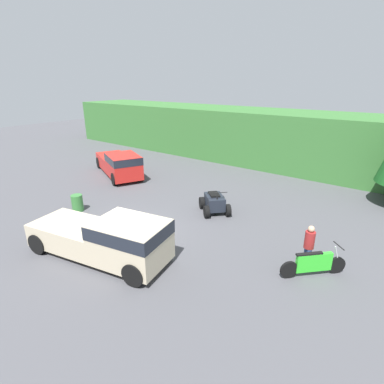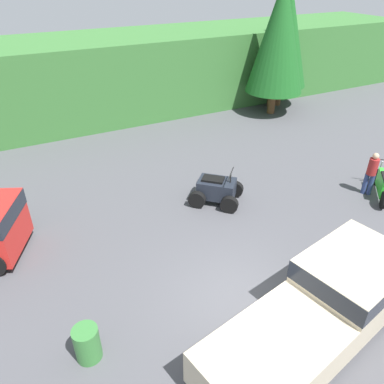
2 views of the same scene
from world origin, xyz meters
name	(u,v)px [view 2 (image 2 of 2)]	position (x,y,z in m)	size (l,w,h in m)	color
ground_plane	(246,302)	(0.00, 0.00, 0.00)	(80.00, 80.00, 0.00)	#4C4C51
hillside_backdrop	(87,78)	(0.00, 16.00, 2.11)	(44.00, 6.00, 4.21)	#387033
tree_left	(279,35)	(9.52, 11.48, 4.30)	(3.22, 3.22, 7.32)	brown
tree_mid_left	(273,66)	(10.17, 12.55, 2.41)	(1.81, 1.81, 4.10)	brown
tree_mid_right	(285,35)	(10.78, 12.50, 4.08)	(3.06, 3.06, 6.95)	brown
pickup_truck_second	(326,305)	(1.04, -1.58, 0.95)	(6.00, 3.11, 1.78)	beige
dirt_bike	(381,184)	(7.53, 2.13, 0.47)	(1.74, 1.84, 1.13)	black
quad_atv	(216,190)	(1.75, 4.58, 0.50)	(2.23, 2.21, 1.27)	black
rider_person	(371,172)	(7.20, 2.44, 0.93)	(0.50, 0.50, 1.72)	navy
steel_barrel	(87,343)	(-4.06, 0.31, 0.44)	(0.58, 0.58, 0.88)	#387A38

